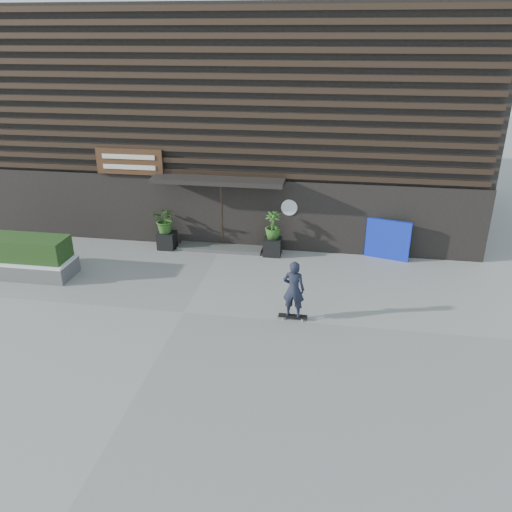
% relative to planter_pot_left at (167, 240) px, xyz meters
% --- Properties ---
extents(ground, '(80.00, 80.00, 0.00)m').
position_rel_planter_pot_left_xyz_m(ground, '(1.90, -4.40, -0.30)').
color(ground, gray).
rests_on(ground, ground).
extents(entrance_step, '(3.00, 0.80, 0.12)m').
position_rel_planter_pot_left_xyz_m(entrance_step, '(1.90, 0.20, -0.24)').
color(entrance_step, '#464543').
rests_on(entrance_step, ground).
extents(planter_pot_left, '(0.60, 0.60, 0.60)m').
position_rel_planter_pot_left_xyz_m(planter_pot_left, '(0.00, 0.00, 0.00)').
color(planter_pot_left, black).
rests_on(planter_pot_left, ground).
extents(bamboo_left, '(0.86, 0.75, 0.96)m').
position_rel_planter_pot_left_xyz_m(bamboo_left, '(0.00, 0.00, 0.78)').
color(bamboo_left, '#2D591E').
rests_on(bamboo_left, planter_pot_left).
extents(planter_pot_right, '(0.60, 0.60, 0.60)m').
position_rel_planter_pot_left_xyz_m(planter_pot_right, '(3.80, 0.00, 0.00)').
color(planter_pot_right, black).
rests_on(planter_pot_right, ground).
extents(bamboo_right, '(0.54, 0.54, 0.96)m').
position_rel_planter_pot_left_xyz_m(bamboo_right, '(3.80, 0.00, 0.78)').
color(bamboo_right, '#2D591E').
rests_on(bamboo_right, planter_pot_right).
extents(raised_bed, '(3.50, 1.20, 0.50)m').
position_rel_planter_pot_left_xyz_m(raised_bed, '(-3.95, -2.84, -0.05)').
color(raised_bed, '#51514E').
rests_on(raised_bed, ground).
extents(snow_layer, '(3.50, 1.20, 0.08)m').
position_rel_planter_pot_left_xyz_m(snow_layer, '(-3.95, -2.84, 0.24)').
color(snow_layer, white).
rests_on(snow_layer, raised_bed).
extents(hedge, '(3.30, 1.00, 0.70)m').
position_rel_planter_pot_left_xyz_m(hedge, '(-3.95, -2.84, 0.63)').
color(hedge, '#1D3914').
rests_on(hedge, snow_layer).
extents(blue_tarp, '(1.46, 0.49, 1.39)m').
position_rel_planter_pot_left_xyz_m(blue_tarp, '(7.68, 0.30, 0.39)').
color(blue_tarp, '#0D21B3').
rests_on(blue_tarp, ground).
extents(building, '(18.00, 11.00, 8.00)m').
position_rel_planter_pot_left_xyz_m(building, '(1.90, 5.56, 3.69)').
color(building, black).
rests_on(building, ground).
extents(skateboarder, '(0.78, 0.44, 1.69)m').
position_rel_planter_pot_left_xyz_m(skateboarder, '(4.91, -4.25, 0.59)').
color(skateboarder, black).
rests_on(skateboarder, ground).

